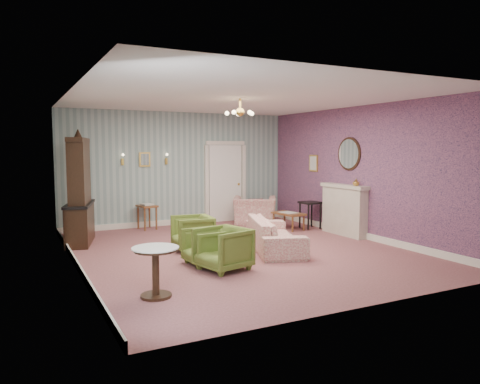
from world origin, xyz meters
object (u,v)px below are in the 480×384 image
wingback_chair (255,206)px  fireplace (344,210)px  olive_chair_a (223,247)px  sofa_chintz (275,229)px  olive_chair_b (206,245)px  olive_chair_c (192,231)px  coffee_table (288,221)px  pedestal_table (156,272)px  dresser (79,188)px  side_table_black (310,215)px

wingback_chair → fireplace: fireplace is taller
fireplace → olive_chair_a: bearing=-158.0°
wingback_chair → sofa_chintz: bearing=98.9°
olive_chair_b → olive_chair_c: (0.20, 1.16, 0.03)m
olive_chair_c → wingback_chair: (2.56, 2.17, 0.10)m
coffee_table → pedestal_table: (-4.36, -3.53, 0.13)m
olive_chair_b → sofa_chintz: bearing=100.4°
olive_chair_b → dresser: 3.35m
olive_chair_c → dresser: 2.60m
fireplace → sofa_chintz: bearing=-164.9°
side_table_black → olive_chair_b: bearing=-150.3°
side_table_black → sofa_chintz: bearing=-141.0°
wingback_chair → fireplace: size_ratio=0.77×
fireplace → coffee_table: bearing=122.1°
olive_chair_a → fireplace: fireplace is taller
pedestal_table → fireplace: bearing=24.8°
sofa_chintz → side_table_black: 2.56m
sofa_chintz → dresser: size_ratio=0.90×
olive_chair_b → coffee_table: (3.10, 2.23, -0.13)m
sofa_chintz → coffee_table: 2.30m
wingback_chair → pedestal_table: 6.13m
olive_chair_b → wingback_chair: (2.76, 3.33, 0.14)m
sofa_chintz → fireplace: fireplace is taller
olive_chair_c → coffee_table: size_ratio=0.91×
olive_chair_c → fireplace: 3.65m
sofa_chintz → coffee_table: bearing=-20.4°
pedestal_table → coffee_table: bearing=39.0°
sofa_chintz → pedestal_table: (-2.90, -1.76, -0.07)m
olive_chair_c → coffee_table: 3.10m
sofa_chintz → olive_chair_b: bearing=124.9°
fireplace → pedestal_table: (-5.10, -2.35, -0.24)m
olive_chair_a → olive_chair_c: bearing=162.0°
olive_chair_a → olive_chair_b: size_ratio=1.13×
wingback_chair → olive_chair_b: bearing=80.5°
side_table_black → pedestal_table: pedestal_table is taller
olive_chair_a → coffee_table: 4.03m
pedestal_table → olive_chair_c: bearing=59.4°
olive_chair_b → side_table_black: size_ratio=1.01×
wingback_chair → olive_chair_c: bearing=70.4°
coffee_table → wingback_chair: bearing=107.3°
dresser → fireplace: bearing=-2.7°
olive_chair_c → fireplace: (3.64, -0.10, 0.21)m
side_table_black → pedestal_table: bearing=-145.4°
fireplace → side_table_black: 1.07m
olive_chair_b → olive_chair_a: bearing=7.5°
dresser → side_table_black: dresser is taller
sofa_chintz → fireplace: 2.28m
fireplace → side_table_black: (-0.21, 1.02, -0.24)m
fireplace → coffee_table: (-0.74, 1.18, -0.37)m
olive_chair_c → wingback_chair: size_ratio=0.68×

